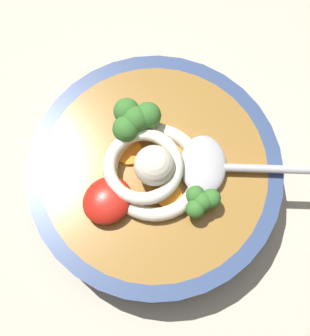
% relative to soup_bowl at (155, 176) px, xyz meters
% --- Properties ---
extents(table_slab, '(1.29, 1.29, 0.04)m').
position_rel_soup_bowl_xyz_m(table_slab, '(-0.03, -0.01, -0.05)').
color(table_slab, '#BCB29E').
rests_on(table_slab, ground).
extents(soup_bowl, '(0.25, 0.25, 0.05)m').
position_rel_soup_bowl_xyz_m(soup_bowl, '(0.00, 0.00, 0.00)').
color(soup_bowl, '#334775').
rests_on(soup_bowl, table_slab).
extents(noodle_pile, '(0.11, 0.11, 0.04)m').
position_rel_soup_bowl_xyz_m(noodle_pile, '(0.01, 0.00, 0.04)').
color(noodle_pile, silver).
rests_on(noodle_pile, soup_bowl).
extents(soup_spoon, '(0.15, 0.15, 0.02)m').
position_rel_soup_bowl_xyz_m(soup_spoon, '(-0.04, 0.04, 0.03)').
color(soup_spoon, '#B7B7BC').
rests_on(soup_spoon, soup_bowl).
extents(chili_sauce_dollop, '(0.05, 0.04, 0.02)m').
position_rel_soup_bowl_xyz_m(chili_sauce_dollop, '(0.06, -0.00, 0.04)').
color(chili_sauce_dollop, red).
rests_on(chili_sauce_dollop, soup_bowl).
extents(broccoli_floret_far, '(0.05, 0.04, 0.04)m').
position_rel_soup_bowl_xyz_m(broccoli_floret_far, '(-0.01, -0.04, 0.05)').
color(broccoli_floret_far, '#7A9E60').
rests_on(broccoli_floret_far, soup_bowl).
extents(broccoli_floret_center, '(0.03, 0.03, 0.03)m').
position_rel_soup_bowl_xyz_m(broccoli_floret_center, '(-0.00, 0.06, 0.04)').
color(broccoli_floret_center, '#7A9E60').
rests_on(broccoli_floret_center, soup_bowl).
extents(carrot_slice_beside_chili, '(0.02, 0.02, 0.01)m').
position_rel_soup_bowl_xyz_m(carrot_slice_beside_chili, '(0.01, 0.03, 0.03)').
color(carrot_slice_beside_chili, orange).
rests_on(carrot_slice_beside_chili, soup_bowl).
extents(carrot_slice_front, '(0.03, 0.03, 0.00)m').
position_rel_soup_bowl_xyz_m(carrot_slice_front, '(0.01, -0.03, 0.03)').
color(carrot_slice_front, orange).
rests_on(carrot_slice_front, soup_bowl).
extents(carrot_slice_extra_a, '(0.02, 0.02, 0.00)m').
position_rel_soup_bowl_xyz_m(carrot_slice_extra_a, '(-0.03, 0.00, 0.03)').
color(carrot_slice_extra_a, orange).
rests_on(carrot_slice_extra_a, soup_bowl).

